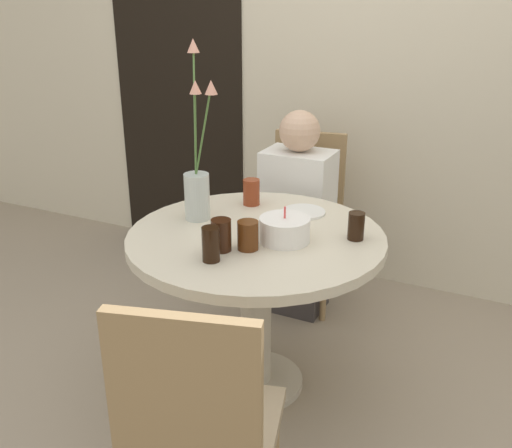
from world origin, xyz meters
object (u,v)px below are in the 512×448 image
Objects in this scene: flower_vase at (197,177)px; person_boy at (297,221)px; drink_glass_3 at (356,226)px; birthday_cake at (284,230)px; drink_glass_0 at (248,235)px; side_plate at (304,212)px; drink_glass_4 at (211,244)px; chair_near_front at (304,209)px; drink_glass_1 at (251,192)px; chair_right_flank at (198,425)px; drink_glass_2 at (221,235)px.

flower_vase reaches higher than person_boy.
birthday_cake is at bearing -150.41° from drink_glass_3.
drink_glass_0 is at bearing -30.31° from flower_vase.
side_plate is 0.60m from drink_glass_4.
chair_near_front is 7.85× the size of drink_glass_1.
chair_near_front reaches higher than drink_glass_1.
chair_right_flank reaches higher than drink_glass_2.
birthday_cake reaches higher than drink_glass_1.
flower_vase is 0.30m from drink_glass_1.
birthday_cake is 0.27m from drink_glass_3.
drink_glass_3 is (0.33, 0.26, -0.00)m from drink_glass_0.
chair_near_front is 1.28× the size of flower_vase.
flower_vase is at bearing -109.77° from chair_near_front.
chair_near_front is 0.62m from side_plate.
drink_glass_2 is at bearing -93.99° from chair_near_front.
chair_near_front is 0.61m from drink_glass_1.
side_plate is 0.44m from drink_glass_0.
drink_glass_3 is 0.78m from person_boy.
flower_vase is 0.67m from drink_glass_3.
person_boy is (0.07, 0.40, -0.27)m from drink_glass_1.
drink_glass_3 is (0.41, 0.31, -0.01)m from drink_glass_2.
chair_near_front is 8.50× the size of drink_glass_3.
drink_glass_4 is 1.01m from person_boy.
chair_right_flank is at bearing -59.47° from flower_vase.
chair_right_flank is at bearing -82.74° from side_plate.
drink_glass_3 is 0.57m from drink_glass_4.
drink_glass_0 is at bearing -89.10° from chair_near_front.
birthday_cake is 0.32m from side_plate.
person_boy is (-0.05, 0.88, -0.27)m from drink_glass_2.
birthday_cake is at bearing -98.36° from chair_right_flank.
drink_glass_0 is at bearing -89.76° from chair_right_flank.
chair_right_flank is 1.14m from side_plate.
flower_vase is (-0.51, 0.87, 0.38)m from chair_right_flank.
drink_glass_3 is (0.24, 0.13, 0.01)m from birthday_cake.
person_boy reaches higher than drink_glass_4.
flower_vase is 6.12× the size of drink_glass_1.
chair_near_front is 0.91m from drink_glass_3.
drink_glass_1 is at bearing 114.68° from drink_glass_0.
drink_glass_1 is (-0.04, -0.55, 0.26)m from chair_near_front.
drink_glass_2 reaches higher than drink_glass_1.
chair_right_flank reaches higher than birthday_cake.
side_plate is at bearing -77.74° from chair_near_front.
chair_near_front is 7.62× the size of drink_glass_2.
drink_glass_0 is 0.42m from drink_glass_3.
birthday_cake is 1.03× the size of side_plate.
drink_glass_4 is (-0.26, 0.54, 0.26)m from chair_right_flank.
person_boy reaches higher than drink_glass_3.
flower_vase reaches higher than side_plate.
drink_glass_1 is at bearing 63.70° from flower_vase.
drink_glass_1 is 0.97× the size of drink_glass_2.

